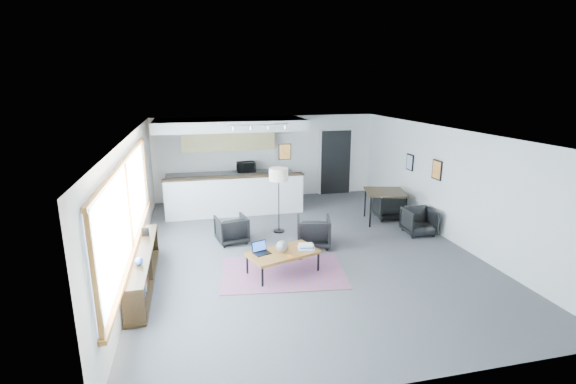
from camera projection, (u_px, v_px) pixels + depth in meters
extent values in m
cube|color=#464648|center=(303.00, 248.00, 9.36)|extent=(7.00, 9.00, 0.01)
cube|color=white|center=(304.00, 132.00, 8.70)|extent=(7.00, 9.00, 0.01)
cube|color=silver|center=(266.00, 157.00, 13.27)|extent=(7.00, 0.01, 2.60)
cube|color=silver|center=(406.00, 289.00, 4.79)|extent=(7.00, 0.01, 2.60)
cube|color=silver|center=(133.00, 203.00, 8.26)|extent=(0.01, 9.00, 2.60)
cube|color=silver|center=(447.00, 184.00, 9.80)|extent=(0.01, 9.00, 2.60)
cube|color=#8CBFFF|center=(128.00, 205.00, 7.37)|extent=(0.02, 5.80, 1.55)
cube|color=brown|center=(134.00, 247.00, 7.58)|extent=(0.10, 5.95, 0.06)
cube|color=brown|center=(124.00, 161.00, 7.17)|extent=(0.06, 5.95, 0.06)
cube|color=brown|center=(95.00, 278.00, 4.64)|extent=(0.06, 0.06, 1.60)
cube|color=brown|center=(129.00, 205.00, 7.37)|extent=(0.06, 0.06, 1.60)
cube|color=brown|center=(145.00, 172.00, 10.10)|extent=(0.06, 0.06, 1.60)
cube|color=black|center=(142.00, 253.00, 7.54)|extent=(0.35, 3.00, 0.05)
cube|color=black|center=(144.00, 282.00, 7.68)|extent=(0.35, 3.00, 0.05)
cube|color=black|center=(133.00, 308.00, 6.25)|extent=(0.33, 0.04, 0.55)
cube|color=black|center=(143.00, 268.00, 7.61)|extent=(0.33, 0.04, 0.55)
cube|color=black|center=(150.00, 239.00, 8.98)|extent=(0.33, 0.04, 0.55)
cube|color=#3359A5|center=(136.00, 312.00, 6.43)|extent=(0.18, 0.04, 0.20)
cube|color=silver|center=(137.00, 306.00, 6.58)|extent=(0.18, 0.04, 0.22)
cube|color=maroon|center=(138.00, 300.00, 6.74)|extent=(0.18, 0.04, 0.24)
cube|color=black|center=(139.00, 296.00, 6.91)|extent=(0.18, 0.04, 0.20)
cube|color=#3359A5|center=(140.00, 291.00, 7.06)|extent=(0.18, 0.04, 0.22)
cube|color=silver|center=(141.00, 286.00, 7.22)|extent=(0.18, 0.04, 0.24)
cube|color=maroon|center=(142.00, 282.00, 7.39)|extent=(0.18, 0.04, 0.20)
cube|color=black|center=(143.00, 277.00, 7.54)|extent=(0.18, 0.04, 0.22)
cube|color=#3359A5|center=(144.00, 273.00, 7.70)|extent=(0.18, 0.03, 0.24)
cube|color=silver|center=(145.00, 270.00, 7.87)|extent=(0.18, 0.03, 0.20)
cube|color=maroon|center=(146.00, 266.00, 8.02)|extent=(0.18, 0.03, 0.22)
cube|color=black|center=(147.00, 262.00, 8.18)|extent=(0.18, 0.04, 0.24)
cube|color=black|center=(145.00, 232.00, 8.26)|extent=(0.14, 0.02, 0.18)
sphere|color=#264C99|center=(139.00, 261.00, 6.95)|extent=(0.14, 0.14, 0.14)
cube|color=white|center=(236.00, 197.00, 11.50)|extent=(3.80, 0.25, 1.10)
cube|color=black|center=(235.00, 177.00, 11.36)|extent=(3.85, 0.32, 0.04)
cube|color=white|center=(231.00, 188.00, 12.89)|extent=(3.80, 0.60, 0.90)
cube|color=#2D2D2D|center=(230.00, 173.00, 12.77)|extent=(3.82, 0.62, 0.04)
cube|color=tan|center=(228.00, 139.00, 12.65)|extent=(2.80, 0.35, 0.70)
cube|color=white|center=(230.00, 124.00, 11.86)|extent=(4.20, 1.80, 0.30)
cube|color=black|center=(285.00, 152.00, 11.51)|extent=(0.35, 0.03, 0.45)
cube|color=orange|center=(285.00, 152.00, 11.50)|extent=(0.30, 0.01, 0.40)
cube|color=black|center=(335.00, 162.00, 13.76)|extent=(1.00, 0.12, 2.10)
cube|color=white|center=(320.00, 163.00, 13.66)|extent=(0.06, 0.10, 2.10)
cube|color=white|center=(350.00, 162.00, 13.89)|extent=(0.06, 0.10, 2.10)
cube|color=white|center=(336.00, 130.00, 13.50)|extent=(1.10, 0.10, 0.06)
cube|color=silver|center=(259.00, 125.00, 10.65)|extent=(1.60, 0.04, 0.04)
cylinder|color=silver|center=(233.00, 128.00, 10.53)|extent=(0.07, 0.07, 0.09)
cylinder|color=silver|center=(251.00, 128.00, 10.63)|extent=(0.07, 0.07, 0.09)
cylinder|color=silver|center=(268.00, 128.00, 10.73)|extent=(0.07, 0.07, 0.09)
cylinder|color=silver|center=(285.00, 127.00, 10.83)|extent=(0.07, 0.07, 0.09)
cube|color=black|center=(437.00, 170.00, 10.11)|extent=(0.03, 0.38, 0.48)
cube|color=orange|center=(436.00, 170.00, 10.11)|extent=(0.00, 0.32, 0.42)
cube|color=black|center=(410.00, 162.00, 11.35)|extent=(0.03, 0.34, 0.44)
cube|color=#859FC5|center=(409.00, 162.00, 11.34)|extent=(0.00, 0.28, 0.38)
cube|color=#683951|center=(283.00, 272.00, 8.15)|extent=(2.57, 1.92, 0.01)
cube|color=brown|center=(283.00, 253.00, 8.05)|extent=(1.50, 1.11, 0.05)
cube|color=black|center=(262.00, 277.00, 7.54)|extent=(0.04, 0.04, 0.39)
cube|color=black|center=(247.00, 265.00, 8.05)|extent=(0.04, 0.04, 0.39)
cube|color=black|center=(318.00, 262.00, 8.16)|extent=(0.04, 0.04, 0.39)
cube|color=black|center=(301.00, 252.00, 8.67)|extent=(0.04, 0.04, 0.39)
cube|color=black|center=(291.00, 260.00, 7.80)|extent=(1.23, 0.43, 0.03)
cube|color=black|center=(275.00, 249.00, 8.31)|extent=(1.23, 0.43, 0.03)
cube|color=black|center=(262.00, 253.00, 7.95)|extent=(0.36, 0.31, 0.02)
cube|color=black|center=(259.00, 246.00, 8.01)|extent=(0.30, 0.16, 0.20)
cube|color=blue|center=(259.00, 246.00, 8.01)|extent=(0.27, 0.14, 0.17)
sphere|color=gray|center=(282.00, 246.00, 8.03)|extent=(0.23, 0.23, 0.23)
cube|color=silver|center=(306.00, 248.00, 8.20)|extent=(0.35, 0.30, 0.04)
cube|color=#3359A5|center=(306.00, 246.00, 8.19)|extent=(0.32, 0.27, 0.03)
cube|color=silver|center=(306.00, 245.00, 8.16)|extent=(0.29, 0.25, 0.03)
cube|color=#E5590C|center=(290.00, 256.00, 7.83)|extent=(0.12, 0.12, 0.01)
imported|color=black|center=(232.00, 228.00, 9.63)|extent=(0.78, 0.74, 0.69)
imported|color=black|center=(314.00, 230.00, 9.42)|extent=(0.87, 0.84, 0.75)
cylinder|color=black|center=(279.00, 231.00, 10.40)|extent=(0.33, 0.33, 0.03)
cylinder|color=black|center=(279.00, 204.00, 10.22)|extent=(0.03, 0.03, 1.36)
cylinder|color=beige|center=(279.00, 174.00, 10.03)|extent=(0.54, 0.54, 0.30)
cube|color=black|center=(385.00, 192.00, 10.93)|extent=(1.22, 1.22, 0.04)
cylinder|color=black|center=(370.00, 212.00, 10.62)|extent=(0.05, 0.05, 0.80)
cylinder|color=black|center=(365.00, 203.00, 11.48)|extent=(0.05, 0.05, 0.80)
cylinder|color=black|center=(406.00, 213.00, 10.60)|extent=(0.05, 0.05, 0.80)
cylinder|color=black|center=(398.00, 203.00, 11.46)|extent=(0.05, 0.05, 0.80)
imported|color=black|center=(419.00, 222.00, 10.17)|extent=(0.62, 0.59, 0.61)
imported|color=black|center=(389.00, 207.00, 11.36)|extent=(0.69, 0.65, 0.64)
imported|color=black|center=(246.00, 166.00, 12.83)|extent=(0.56, 0.33, 0.37)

